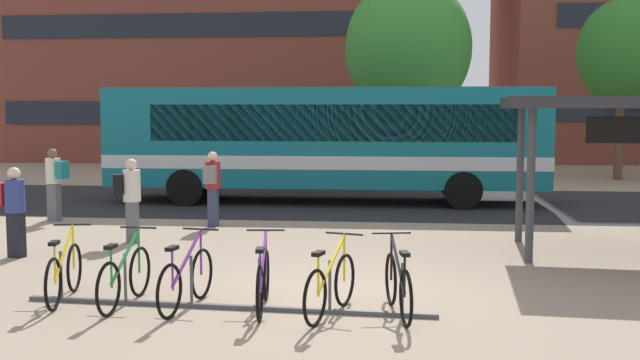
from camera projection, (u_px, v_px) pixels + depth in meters
ground at (324, 297)px, 10.35m from camera, size 200.00×200.00×0.00m
bus_lane_asphalt at (361, 202)px, 20.75m from camera, size 80.00×7.20×0.01m
city_bus at (323, 139)px, 20.69m from camera, size 12.05×2.68×3.20m
bike_rack at (225, 302)px, 9.70m from camera, size 5.55×0.40×0.70m
parked_bicycle_yellow_0 at (64, 273)px, 10.08m from camera, size 0.52×1.71×0.99m
parked_bicycle_green_1 at (125, 278)px, 9.83m from camera, size 0.52×1.72×0.99m
parked_bicycle_purple_2 at (186, 280)px, 9.70m from camera, size 0.52×1.71×0.99m
parked_bicycle_purple_3 at (263, 281)px, 9.61m from camera, size 0.52×1.72×0.99m
parked_bicycle_yellow_4 at (331, 286)px, 9.36m from camera, size 0.66×1.67×0.99m
parked_bicycle_black_5 at (398, 286)px, 9.38m from camera, size 0.53×1.70×0.99m
commuter_red_pack_0 at (14, 206)px, 13.04m from camera, size 0.59×0.45×1.60m
commuter_black_pack_1 at (130, 195)px, 14.46m from camera, size 0.60×0.47×1.65m
commuter_grey_pack_2 at (213, 184)px, 16.41m from camera, size 0.34×0.52×1.68m
commuter_teal_pack_3 at (55, 179)px, 17.23m from camera, size 0.58×0.43×1.70m
street_tree_0 at (408, 48)px, 27.89m from camera, size 4.77×4.77×7.57m
street_tree_2 at (622, 52)px, 27.01m from camera, size 3.23×3.23×6.63m
building_left_wing at (217, 6)px, 39.75m from camera, size 20.98×10.93×16.34m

